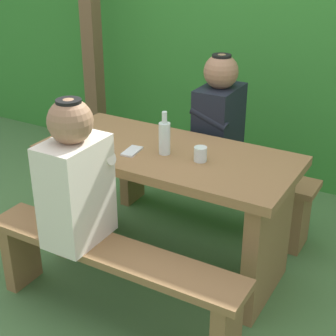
{
  "coord_description": "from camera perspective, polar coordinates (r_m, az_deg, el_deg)",
  "views": [
    {
      "loc": [
        1.27,
        -2.22,
        1.85
      ],
      "look_at": [
        0.0,
        0.0,
        0.63
      ],
      "focal_mm": 55.27,
      "sensor_mm": 36.0,
      "label": 1
    }
  ],
  "objects": [
    {
      "name": "pergola_post_left",
      "position": [
        4.24,
        -8.44,
        14.24
      ],
      "size": [
        0.12,
        0.12,
        2.09
      ],
      "primitive_type": "cube",
      "color": "brown",
      "rests_on": "ground_plane"
    },
    {
      "name": "cell_phone",
      "position": [
        2.79,
        -4.0,
        1.87
      ],
      "size": [
        0.09,
        0.15,
        0.01
      ],
      "primitive_type": "cube",
      "rotation": [
        0.0,
        0.0,
        0.11
      ],
      "color": "silver",
      "rests_on": "picnic_table"
    },
    {
      "name": "bottle_left",
      "position": [
        2.73,
        -0.32,
        3.41
      ],
      "size": [
        0.06,
        0.06,
        0.24
      ],
      "color": "silver",
      "rests_on": "picnic_table"
    },
    {
      "name": "ground_plane",
      "position": [
        3.16,
        0.0,
        -10.42
      ],
      "size": [
        12.0,
        12.0,
        0.0
      ],
      "primitive_type": "plane",
      "color": "#4C7841"
    },
    {
      "name": "bench_far",
      "position": [
        3.42,
        4.65,
        -1.36
      ],
      "size": [
        1.4,
        0.24,
        0.43
      ],
      "color": "olive",
      "rests_on": "ground_plane"
    },
    {
      "name": "person_white_shirt",
      "position": [
        2.47,
        -10.16,
        -1.08
      ],
      "size": [
        0.25,
        0.35,
        0.72
      ],
      "color": "silver",
      "rests_on": "bench_near"
    },
    {
      "name": "bench_near",
      "position": [
        2.6,
        -6.24,
        -11.02
      ],
      "size": [
        1.4,
        0.24,
        0.43
      ],
      "color": "olive",
      "rests_on": "ground_plane"
    },
    {
      "name": "picnic_table",
      "position": [
        2.89,
        0.0,
        -2.38
      ],
      "size": [
        1.4,
        0.64,
        0.73
      ],
      "color": "olive",
      "rests_on": "ground_plane"
    },
    {
      "name": "drinking_glass",
      "position": [
        2.67,
        3.59,
        1.55
      ],
      "size": [
        0.07,
        0.07,
        0.08
      ],
      "primitive_type": "cylinder",
      "color": "silver",
      "rests_on": "picnic_table"
    },
    {
      "name": "person_black_coat",
      "position": [
        3.22,
        5.62,
        5.66
      ],
      "size": [
        0.25,
        0.35,
        0.72
      ],
      "color": "black",
      "rests_on": "bench_far"
    },
    {
      "name": "hedge_backdrop",
      "position": [
        4.22,
        12.25,
        15.28
      ],
      "size": [
        6.4,
        0.74,
        2.29
      ],
      "primitive_type": "cube",
      "color": "#34832E",
      "rests_on": "ground_plane"
    }
  ]
}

